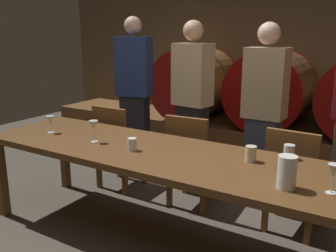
# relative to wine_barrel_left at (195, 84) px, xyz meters

# --- Properties ---
(back_wall) EXTENTS (7.06, 0.24, 2.45)m
(back_wall) POSITION_rel_wine_barrel_left_xyz_m (1.04, 0.55, 0.31)
(back_wall) COLOR brown
(back_wall) RESTS_ON ground
(barrel_shelf) EXTENTS (6.35, 0.90, 0.46)m
(barrel_shelf) POSITION_rel_wine_barrel_left_xyz_m (1.04, 0.00, -0.69)
(barrel_shelf) COLOR brown
(barrel_shelf) RESTS_ON ground
(wine_barrel_left) EXTENTS (0.93, 0.89, 0.93)m
(wine_barrel_left) POSITION_rel_wine_barrel_left_xyz_m (0.00, 0.00, 0.00)
(wine_barrel_left) COLOR brown
(wine_barrel_left) RESTS_ON barrel_shelf
(wine_barrel_center) EXTENTS (0.93, 0.89, 0.93)m
(wine_barrel_center) POSITION_rel_wine_barrel_left_xyz_m (1.04, 0.00, 0.00)
(wine_barrel_center) COLOR #513319
(wine_barrel_center) RESTS_ON barrel_shelf
(dining_table) EXTENTS (2.88, 0.85, 0.74)m
(dining_table) POSITION_rel_wine_barrel_left_xyz_m (0.82, -2.24, -0.24)
(dining_table) COLOR brown
(dining_table) RESTS_ON ground
(chair_left) EXTENTS (0.40, 0.40, 0.88)m
(chair_left) POSITION_rel_wine_barrel_left_xyz_m (-0.06, -1.61, -0.43)
(chair_left) COLOR brown
(chair_left) RESTS_ON ground
(chair_center) EXTENTS (0.42, 0.42, 0.88)m
(chair_center) POSITION_rel_wine_barrel_left_xyz_m (0.79, -1.58, -0.43)
(chair_center) COLOR brown
(chair_center) RESTS_ON ground
(chair_right) EXTENTS (0.42, 0.42, 0.88)m
(chair_right) POSITION_rel_wine_barrel_left_xyz_m (1.71, -1.57, -0.43)
(chair_right) COLOR brown
(chair_right) RESTS_ON ground
(guest_far_left) EXTENTS (0.43, 0.32, 1.77)m
(guest_far_left) POSITION_rel_wine_barrel_left_xyz_m (-0.25, -1.03, -0.01)
(guest_far_left) COLOR black
(guest_far_left) RESTS_ON ground
(guest_center_left) EXTENTS (0.41, 0.29, 1.71)m
(guest_center_left) POSITION_rel_wine_barrel_left_xyz_m (0.52, -1.05, -0.04)
(guest_center_left) COLOR black
(guest_center_left) RESTS_ON ground
(guest_center_right) EXTENTS (0.39, 0.25, 1.68)m
(guest_center_right) POSITION_rel_wine_barrel_left_xyz_m (1.27, -1.03, -0.06)
(guest_center_right) COLOR #33384C
(guest_center_right) RESTS_ON ground
(pitcher) EXTENTS (0.11, 0.11, 0.19)m
(pitcher) POSITION_rel_wine_barrel_left_xyz_m (1.85, -2.42, -0.08)
(pitcher) COLOR white
(pitcher) RESTS_ON dining_table
(wine_glass_left) EXTENTS (0.07, 0.07, 0.15)m
(wine_glass_left) POSITION_rel_wine_barrel_left_xyz_m (-0.21, -2.30, -0.07)
(wine_glass_left) COLOR white
(wine_glass_left) RESTS_ON dining_table
(wine_glass_center) EXTENTS (0.07, 0.07, 0.18)m
(wine_glass_center) POSITION_rel_wine_barrel_left_xyz_m (0.31, -2.31, -0.05)
(wine_glass_center) COLOR white
(wine_glass_center) RESTS_ON dining_table
(wine_glass_right) EXTENTS (0.07, 0.07, 0.17)m
(wine_glass_right) POSITION_rel_wine_barrel_left_xyz_m (2.07, -2.36, -0.06)
(wine_glass_right) COLOR silver
(wine_glass_right) RESTS_ON dining_table
(cup_left) EXTENTS (0.07, 0.07, 0.09)m
(cup_left) POSITION_rel_wine_barrel_left_xyz_m (0.70, -2.33, -0.13)
(cup_left) COLOR white
(cup_left) RESTS_ON dining_table
(cup_center) EXTENTS (0.08, 0.08, 0.11)m
(cup_center) POSITION_rel_wine_barrel_left_xyz_m (1.53, -2.10, -0.13)
(cup_center) COLOR beige
(cup_center) RESTS_ON dining_table
(cup_right) EXTENTS (0.08, 0.08, 0.10)m
(cup_right) POSITION_rel_wine_barrel_left_xyz_m (1.73, -1.91, -0.13)
(cup_right) COLOR silver
(cup_right) RESTS_ON dining_table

